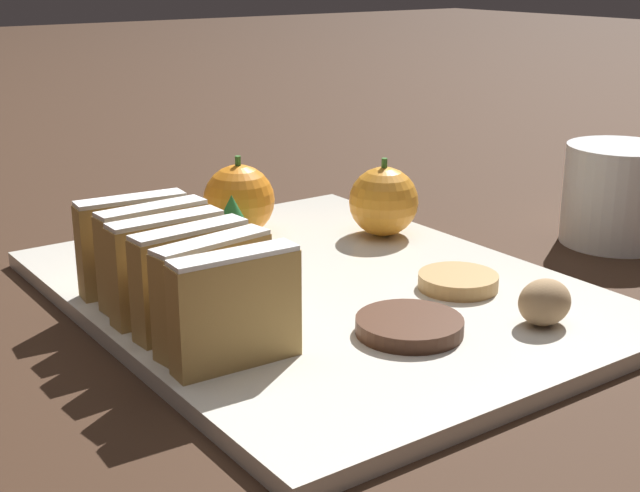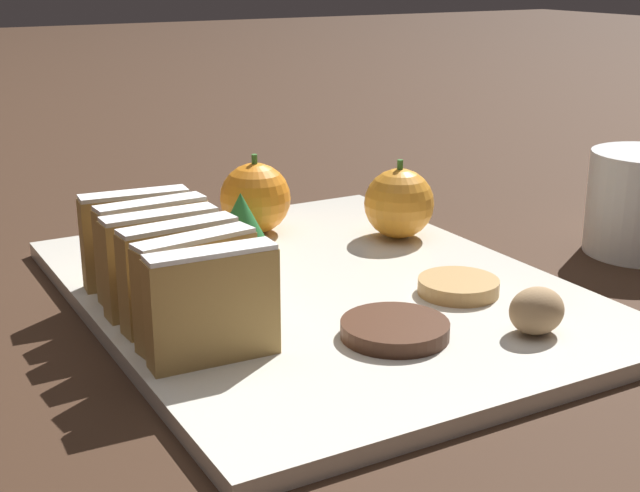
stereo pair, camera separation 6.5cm
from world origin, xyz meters
The scene contains 15 objects.
ground_plane centered at (0.00, 0.00, 0.00)m, with size 6.00×6.00×0.00m, color #382316.
serving_platter centered at (0.00, 0.00, 0.01)m, with size 0.33×0.42×0.01m.
stollen_slice_front centered at (-0.12, -0.08, 0.05)m, with size 0.08×0.02×0.07m.
stollen_slice_second centered at (-0.12, -0.05, 0.05)m, with size 0.08×0.03×0.07m.
stollen_slice_third centered at (-0.12, -0.02, 0.05)m, with size 0.08×0.02×0.07m.
stollen_slice_fourth centered at (-0.12, 0.01, 0.05)m, with size 0.08×0.02×0.07m.
stollen_slice_fifth centered at (-0.11, 0.04, 0.05)m, with size 0.08×0.02×0.07m.
stollen_slice_sixth centered at (-0.12, 0.07, 0.05)m, with size 0.08×0.03×0.07m.
orange_near centered at (0.12, 0.07, 0.04)m, with size 0.06×0.06×0.07m.
orange_far centered at (0.02, 0.14, 0.04)m, with size 0.06×0.06×0.07m.
walnut centered at (0.08, -0.15, 0.03)m, with size 0.04×0.03×0.03m.
chocolate_cookie centered at (-0.01, -0.11, 0.02)m, with size 0.07×0.07×0.01m.
gingerbread_cookie centered at (0.08, -0.06, 0.02)m, with size 0.06×0.06×0.01m.
evergreen_sprig centered at (-0.02, 0.09, 0.04)m, with size 0.05×0.05×0.05m.
coffee_mug centered at (0.30, -0.04, 0.04)m, with size 0.12×0.09×0.09m.
Camera 1 is at (-0.36, -0.50, 0.24)m, focal length 50.00 mm.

